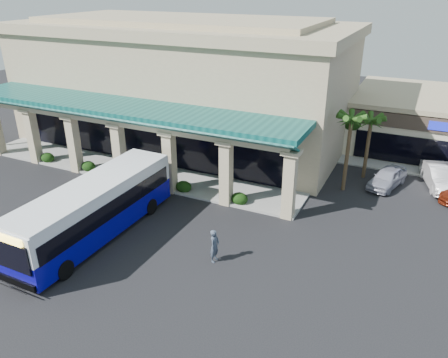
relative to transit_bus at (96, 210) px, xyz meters
The scene contains 10 objects.
ground 4.64m from the transit_bus, 26.65° to the left, with size 110.00×110.00×0.00m, color black.
main_building 18.82m from the transit_bus, 103.06° to the left, with size 30.80×14.80×11.35m, color tan, non-canonical shape.
arcade 9.73m from the transit_bus, 115.48° to the left, with size 30.00×6.20×5.70m, color #0B4442, non-canonical shape.
palm_0 17.94m from the transit_bus, 46.33° to the left, with size 2.40×2.40×6.60m, color #1C3E10, non-canonical shape.
palm_1 20.81m from the transit_bus, 50.05° to the left, with size 2.40×2.40×5.80m, color #1C3E10, non-canonical shape.
broadleaf_tree 23.81m from the transit_bus, 61.55° to the left, with size 2.60×2.60×4.81m, color black, non-canonical shape.
transit_bus is the anchor object (origin of this frame).
pedestrian 7.74m from the transit_bus, ahead, with size 0.72×0.47×1.97m, color #3B4555.
car_silver 21.32m from the transit_bus, 44.47° to the left, with size 1.74×4.32×1.47m, color #ADAEBF.
car_white 25.02m from the transit_bus, 41.39° to the left, with size 1.77×5.08×1.67m, color silver.
Camera 1 is at (13.02, -19.49, 14.41)m, focal length 35.00 mm.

